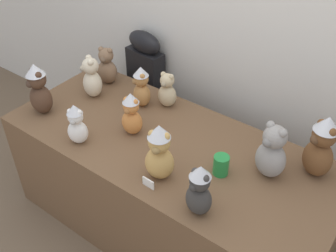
% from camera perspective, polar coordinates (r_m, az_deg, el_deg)
% --- Properties ---
extents(ground_plane, '(10.00, 10.00, 0.00)m').
position_cam_1_polar(ground_plane, '(2.63, -3.40, -17.30)').
color(ground_plane, brown).
extents(wall_back, '(7.00, 0.08, 2.60)m').
position_cam_1_polar(wall_back, '(2.43, 9.81, 16.67)').
color(wall_back, silver).
rests_on(wall_back, ground_plane).
extents(display_table, '(1.92, 0.83, 0.71)m').
position_cam_1_polar(display_table, '(2.48, 0.00, -8.76)').
color(display_table, brown).
rests_on(display_table, ground_plane).
extents(instrument_case, '(0.29, 0.15, 1.02)m').
position_cam_1_polar(instrument_case, '(3.00, -3.09, 4.51)').
color(instrument_case, black).
rests_on(instrument_case, ground_plane).
extents(teddy_bear_cocoa, '(0.17, 0.15, 0.33)m').
position_cam_1_polar(teddy_bear_cocoa, '(2.50, -17.98, 5.01)').
color(teddy_bear_cocoa, '#4C3323').
rests_on(teddy_bear_cocoa, display_table).
extents(teddy_bear_cream, '(0.19, 0.18, 0.28)m').
position_cam_1_polar(teddy_bear_cream, '(2.59, -10.84, 6.73)').
color(teddy_bear_cream, beige).
rests_on(teddy_bear_cream, display_table).
extents(teddy_bear_caramel, '(0.16, 0.16, 0.27)m').
position_cam_1_polar(teddy_bear_caramel, '(2.46, -3.83, 5.59)').
color(teddy_bear_caramel, '#B27A42').
rests_on(teddy_bear_caramel, display_table).
extents(teddy_bear_charcoal, '(0.14, 0.13, 0.28)m').
position_cam_1_polar(teddy_bear_charcoal, '(1.79, 4.48, -9.15)').
color(teddy_bear_charcoal, '#383533').
rests_on(teddy_bear_charcoal, display_table).
extents(teddy_bear_sand, '(0.13, 0.11, 0.23)m').
position_cam_1_polar(teddy_bear_sand, '(2.46, -0.12, 5.06)').
color(teddy_bear_sand, '#CCB78E').
rests_on(teddy_bear_sand, display_table).
extents(teddy_bear_chestnut, '(0.21, 0.20, 0.35)m').
position_cam_1_polar(teddy_bear_chestnut, '(2.08, 21.00, -2.81)').
color(teddy_bear_chestnut, brown).
rests_on(teddy_bear_chestnut, display_table).
extents(teddy_bear_ash, '(0.19, 0.18, 0.31)m').
position_cam_1_polar(teddy_bear_ash, '(2.02, 14.60, -3.67)').
color(teddy_bear_ash, gray).
rests_on(teddy_bear_ash, display_table).
extents(teddy_bear_ginger, '(0.14, 0.12, 0.27)m').
position_cam_1_polar(teddy_bear_ginger, '(2.23, -5.24, 1.70)').
color(teddy_bear_ginger, '#D17F3D').
rests_on(teddy_bear_ginger, display_table).
extents(teddy_bear_honey, '(0.18, 0.17, 0.33)m').
position_cam_1_polar(teddy_bear_honey, '(1.93, -1.25, -3.84)').
color(teddy_bear_honey, tan).
rests_on(teddy_bear_honey, display_table).
extents(teddy_bear_mocha, '(0.16, 0.15, 0.26)m').
position_cam_1_polar(teddy_bear_mocha, '(2.72, -8.72, 8.39)').
color(teddy_bear_mocha, '#7F6047').
rests_on(teddy_bear_mocha, display_table).
extents(teddy_bear_snow, '(0.14, 0.14, 0.25)m').
position_cam_1_polar(teddy_bear_snow, '(2.22, -12.94, 0.21)').
color(teddy_bear_snow, white).
rests_on(teddy_bear_snow, display_table).
extents(party_cup_green, '(0.08, 0.08, 0.11)m').
position_cam_1_polar(party_cup_green, '(2.03, 7.58, -5.56)').
color(party_cup_green, '#238C3D').
rests_on(party_cup_green, display_table).
extents(name_card_front_left, '(0.07, 0.01, 0.05)m').
position_cam_1_polar(name_card_front_left, '(1.97, -2.83, -8.15)').
color(name_card_front_left, white).
rests_on(name_card_front_left, display_table).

